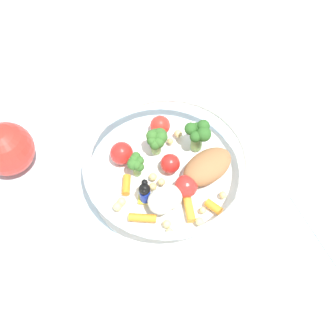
# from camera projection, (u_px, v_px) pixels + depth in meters

# --- Properties ---
(ground_plane) EXTENTS (2.40, 2.40, 0.00)m
(ground_plane) POSITION_uv_depth(u_px,v_px,m) (176.00, 187.00, 0.61)
(ground_plane) COLOR silver
(food_container) EXTENTS (0.22, 0.22, 0.06)m
(food_container) POSITION_uv_depth(u_px,v_px,m) (170.00, 169.00, 0.59)
(food_container) COLOR white
(food_container) RESTS_ON ground_plane
(loose_apple) EXTENTS (0.07, 0.07, 0.09)m
(loose_apple) POSITION_uv_depth(u_px,v_px,m) (7.00, 149.00, 0.59)
(loose_apple) COLOR red
(loose_apple) RESTS_ON ground_plane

